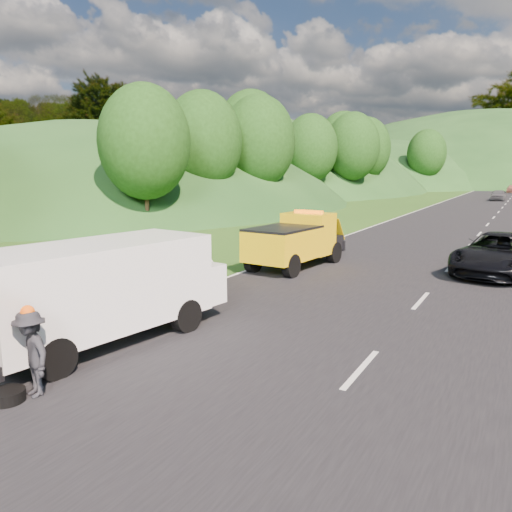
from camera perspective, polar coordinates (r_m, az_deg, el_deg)
The scene contains 13 objects.
ground at distance 13.22m, azimuth 1.92°, elevation -7.50°, with size 320.00×320.00×0.00m, color #38661E.
road_surface at distance 51.46m, azimuth 25.98°, elevation 4.53°, with size 14.00×200.00×0.02m, color black.
tree_line_left at distance 75.51m, azimuth 9.93°, elevation 6.77°, with size 14.00×140.00×14.00m, color #235218, non-canonical shape.
tow_truck at distance 20.23m, azimuth 4.65°, elevation 1.79°, with size 2.43×5.43×2.26m.
white_van at distance 11.84m, azimuth -17.10°, elevation -3.38°, with size 3.72×6.91×2.34m.
woman at distance 15.88m, azimuth -5.41°, elevation -4.55°, with size 0.61×0.45×1.69m, color white.
child at distance 14.13m, azimuth -8.37°, elevation -6.46°, with size 0.48×0.37×0.99m, color tan.
worker at distance 9.94m, azimuth -23.99°, elevation -14.44°, with size 1.00×0.58×1.55m, color black.
suitcase at distance 15.95m, azimuth -13.66°, elevation -3.76°, with size 0.32×0.18×0.52m, color #5C5845.
spare_tire at distance 9.90m, azimuth -26.50°, elevation -14.75°, with size 0.60×0.60×0.20m, color black.
passing_suv at distance 21.09m, azimuth 25.96°, elevation -1.91°, with size 2.58×5.59×1.55m, color black.
dist_car_a at distance 70.29m, azimuth 25.92°, elevation 5.71°, with size 1.63×4.04×1.38m, color #414145.
dist_car_c at distance 94.43m, azimuth 27.25°, elevation 6.43°, with size 1.80×4.42×1.28m, color #8E5747.
Camera 1 is at (5.73, -11.24, 3.96)m, focal length 35.00 mm.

